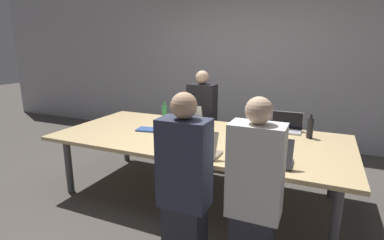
{
  "coord_description": "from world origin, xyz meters",
  "views": [
    {
      "loc": [
        1.24,
        -2.98,
        1.71
      ],
      "look_at": [
        -0.13,
        0.1,
        0.87
      ],
      "focal_mm": 28.0,
      "sensor_mm": 36.0,
      "label": 1
    }
  ],
  "objects_px": {
    "bottle_far_right": "(310,128)",
    "stapler": "(170,132)",
    "person_near_midright": "(184,180)",
    "laptop_near_right": "(272,157)",
    "laptop_far_right": "(286,126)",
    "laptop_near_midright": "(201,149)",
    "cup_far_midleft": "(169,118)",
    "person_far_midleft": "(202,119)",
    "person_near_right": "(255,190)",
    "cup_near_right": "(244,153)",
    "bottle_far_midleft": "(165,114)",
    "laptop_far_midleft": "(189,117)"
  },
  "relations": [
    {
      "from": "bottle_far_right",
      "to": "stapler",
      "type": "distance_m",
      "value": 1.55
    },
    {
      "from": "person_near_midright",
      "to": "laptop_near_right",
      "type": "xyz_separation_m",
      "value": [
        0.6,
        0.47,
        0.13
      ]
    },
    {
      "from": "laptop_far_right",
      "to": "bottle_far_right",
      "type": "distance_m",
      "value": 0.33
    },
    {
      "from": "bottle_far_right",
      "to": "laptop_near_right",
      "type": "relative_size",
      "value": 0.8
    },
    {
      "from": "laptop_far_right",
      "to": "person_near_midright",
      "type": "bearing_deg",
      "value": -109.87
    },
    {
      "from": "laptop_near_midright",
      "to": "cup_far_midleft",
      "type": "bearing_deg",
      "value": -49.7
    },
    {
      "from": "person_near_midright",
      "to": "person_far_midleft",
      "type": "height_order",
      "value": "person_near_midright"
    },
    {
      "from": "cup_far_midleft",
      "to": "stapler",
      "type": "distance_m",
      "value": 0.62
    },
    {
      "from": "laptop_near_midright",
      "to": "stapler",
      "type": "xyz_separation_m",
      "value": [
        -0.6,
        0.52,
        -0.05
      ]
    },
    {
      "from": "bottle_far_right",
      "to": "cup_far_midleft",
      "type": "distance_m",
      "value": 1.79
    },
    {
      "from": "laptop_near_midright",
      "to": "person_near_midright",
      "type": "height_order",
      "value": "person_near_midright"
    },
    {
      "from": "cup_far_midleft",
      "to": "person_near_right",
      "type": "bearing_deg",
      "value": -43.65
    },
    {
      "from": "cup_far_midleft",
      "to": "stapler",
      "type": "relative_size",
      "value": 0.49
    },
    {
      "from": "laptop_near_midright",
      "to": "laptop_near_right",
      "type": "bearing_deg",
      "value": -176.33
    },
    {
      "from": "laptop_near_midright",
      "to": "cup_far_midleft",
      "type": "relative_size",
      "value": 4.37
    },
    {
      "from": "laptop_near_midright",
      "to": "person_near_right",
      "type": "xyz_separation_m",
      "value": [
        0.57,
        -0.34,
        -0.13
      ]
    },
    {
      "from": "person_far_midleft",
      "to": "stapler",
      "type": "xyz_separation_m",
      "value": [
        0.04,
        -1.07,
        0.09
      ]
    },
    {
      "from": "laptop_far_right",
      "to": "cup_far_midleft",
      "type": "xyz_separation_m",
      "value": [
        -1.52,
        -0.12,
        -0.03
      ]
    },
    {
      "from": "person_near_midright",
      "to": "bottle_far_right",
      "type": "bearing_deg",
      "value": -120.85
    },
    {
      "from": "person_near_midright",
      "to": "cup_far_midleft",
      "type": "relative_size",
      "value": 18.23
    },
    {
      "from": "laptop_near_right",
      "to": "cup_near_right",
      "type": "distance_m",
      "value": 0.26
    },
    {
      "from": "bottle_far_right",
      "to": "person_far_midleft",
      "type": "height_order",
      "value": "person_far_midleft"
    },
    {
      "from": "person_near_midright",
      "to": "cup_far_midleft",
      "type": "xyz_separation_m",
      "value": [
        -0.93,
        1.49,
        0.09
      ]
    },
    {
      "from": "bottle_far_right",
      "to": "person_near_right",
      "type": "xyz_separation_m",
      "value": [
        -0.31,
        -1.34,
        -0.18
      ]
    },
    {
      "from": "laptop_far_right",
      "to": "person_near_right",
      "type": "height_order",
      "value": "person_near_right"
    },
    {
      "from": "person_near_midright",
      "to": "stapler",
      "type": "height_order",
      "value": "person_near_midright"
    },
    {
      "from": "bottle_far_midleft",
      "to": "cup_near_right",
      "type": "height_order",
      "value": "bottle_far_midleft"
    },
    {
      "from": "laptop_far_right",
      "to": "cup_far_midleft",
      "type": "bearing_deg",
      "value": -175.64
    },
    {
      "from": "laptop_far_right",
      "to": "stapler",
      "type": "xyz_separation_m",
      "value": [
        -1.21,
        -0.66,
        -0.04
      ]
    },
    {
      "from": "person_near_midright",
      "to": "person_near_right",
      "type": "distance_m",
      "value": 0.55
    },
    {
      "from": "laptop_near_midright",
      "to": "person_near_right",
      "type": "height_order",
      "value": "person_near_right"
    },
    {
      "from": "cup_near_right",
      "to": "laptop_far_midleft",
      "type": "bearing_deg",
      "value": 134.65
    },
    {
      "from": "person_far_midleft",
      "to": "cup_near_right",
      "type": "distance_m",
      "value": 1.81
    },
    {
      "from": "laptop_near_midright",
      "to": "person_far_midleft",
      "type": "height_order",
      "value": "person_far_midleft"
    },
    {
      "from": "person_far_midleft",
      "to": "laptop_far_right",
      "type": "bearing_deg",
      "value": -18.1
    },
    {
      "from": "laptop_near_midright",
      "to": "bottle_far_midleft",
      "type": "xyz_separation_m",
      "value": [
        -0.92,
        0.97,
        0.05
      ]
    },
    {
      "from": "laptop_far_right",
      "to": "person_near_right",
      "type": "distance_m",
      "value": 1.53
    },
    {
      "from": "person_far_midleft",
      "to": "cup_near_right",
      "type": "bearing_deg",
      "value": -55.88
    },
    {
      "from": "laptop_near_right",
      "to": "cup_near_right",
      "type": "relative_size",
      "value": 3.21
    },
    {
      "from": "person_near_midright",
      "to": "laptop_far_midleft",
      "type": "bearing_deg",
      "value": -66.85
    },
    {
      "from": "bottle_far_midleft",
      "to": "stapler",
      "type": "bearing_deg",
      "value": -54.22
    },
    {
      "from": "person_far_midleft",
      "to": "cup_far_midleft",
      "type": "xyz_separation_m",
      "value": [
        -0.27,
        -0.52,
        0.1
      ]
    },
    {
      "from": "cup_far_midleft",
      "to": "person_near_right",
      "type": "height_order",
      "value": "person_near_right"
    },
    {
      "from": "cup_near_right",
      "to": "laptop_near_midright",
      "type": "bearing_deg",
      "value": -166.21
    },
    {
      "from": "stapler",
      "to": "person_near_midright",
      "type": "bearing_deg",
      "value": -47.35
    },
    {
      "from": "person_near_midright",
      "to": "person_far_midleft",
      "type": "relative_size",
      "value": 1.01
    },
    {
      "from": "cup_far_midleft",
      "to": "stapler",
      "type": "height_order",
      "value": "cup_far_midleft"
    },
    {
      "from": "bottle_far_midleft",
      "to": "cup_near_right",
      "type": "bearing_deg",
      "value": -34.03
    },
    {
      "from": "cup_far_midleft",
      "to": "cup_near_right",
      "type": "distance_m",
      "value": 1.61
    },
    {
      "from": "person_near_midright",
      "to": "laptop_near_right",
      "type": "height_order",
      "value": "person_near_midright"
    }
  ]
}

